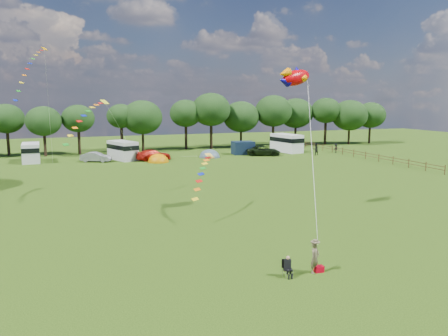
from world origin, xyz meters
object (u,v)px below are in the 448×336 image
object	(u,v)px
tent_greyblue	(210,157)
car_d	(264,151)
kite_flyer	(315,258)
camp_chair	(287,264)
campervan_c	(123,150)
tent_orange	(158,162)
campervan_d	(287,142)
car_b	(96,157)
walker_a	(316,149)
campervan_b	(31,152)
fish_kite	(294,78)
car_c	(153,155)
walker_b	(336,148)

from	to	relation	value
tent_greyblue	car_d	bearing A→B (deg)	-5.16
kite_flyer	camp_chair	xyz separation A→B (m)	(-1.59, 0.02, -0.16)
campervan_c	tent_greyblue	distance (m)	13.47
campervan_c	camp_chair	size ratio (longest dim) A/B	5.56
kite_flyer	tent_orange	bearing A→B (deg)	61.14
campervan_d	tent_greyblue	distance (m)	15.14
car_b	tent_orange	size ratio (longest dim) A/B	1.20
car_d	walker_a	bearing A→B (deg)	-84.21
campervan_b	campervan_c	world-z (taller)	campervan_c
camp_chair	campervan_c	bearing A→B (deg)	114.05
tent_orange	fish_kite	distance (m)	34.13
car_c	campervan_b	distance (m)	17.64
tent_greyblue	kite_flyer	bearing A→B (deg)	-101.09
car_c	kite_flyer	world-z (taller)	kite_flyer
car_b	walker_a	distance (m)	34.67
car_c	camp_chair	size ratio (longest dim) A/B	4.64
car_c	campervan_d	world-z (taller)	campervan_d
car_b	camp_chair	distance (m)	47.38
tent_greyblue	walker_a	distance (m)	17.52
campervan_b	camp_chair	size ratio (longest dim) A/B	5.07
tent_orange	fish_kite	world-z (taller)	fish_kite
camp_chair	campervan_d	bearing A→B (deg)	83.27
car_d	camp_chair	world-z (taller)	car_d
fish_kite	walker_a	size ratio (longest dim) A/B	1.77
campervan_b	campervan_c	bearing A→B (deg)	-101.74
tent_orange	walker_a	world-z (taller)	walker_a
tent_greyblue	camp_chair	distance (m)	47.52
tent_orange	campervan_b	bearing A→B (deg)	160.20
camp_chair	fish_kite	xyz separation A→B (m)	(6.44, 11.63, 10.03)
car_d	camp_chair	bearing A→B (deg)	-179.87
tent_greyblue	camp_chair	size ratio (longest dim) A/B	3.23
campervan_b	walker_b	world-z (taller)	campervan_b
walker_b	car_b	bearing A→B (deg)	-31.49
kite_flyer	camp_chair	world-z (taller)	kite_flyer
camp_chair	walker_b	world-z (taller)	walker_b
kite_flyer	camp_chair	size ratio (longest dim) A/B	1.47
car_b	walker_a	world-z (taller)	walker_a
tent_greyblue	car_c	bearing A→B (deg)	-178.01
campervan_b	campervan_c	distance (m)	13.05
car_b	camp_chair	xyz separation A→B (m)	(6.61, -46.92, -0.05)
camp_chair	walker_a	xyz separation A→B (m)	(27.83, 42.88, 0.31)
walker_b	tent_orange	bearing A→B (deg)	-26.51
car_c	campervan_c	distance (m)	4.78
kite_flyer	camp_chair	distance (m)	1.60
car_c	tent_orange	world-z (taller)	car_c
car_b	campervan_d	distance (m)	32.20
car_b	tent_orange	world-z (taller)	car_b
campervan_b	fish_kite	size ratio (longest dim) A/B	1.65
fish_kite	walker_b	bearing A→B (deg)	34.05
kite_flyer	camp_chair	bearing A→B (deg)	151.05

